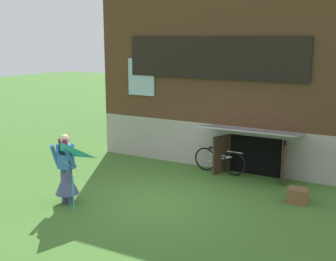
{
  "coord_description": "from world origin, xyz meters",
  "views": [
    {
      "loc": [
        4.79,
        -8.13,
        3.62
      ],
      "look_at": [
        -0.17,
        0.75,
        1.48
      ],
      "focal_mm": 46.64,
      "sensor_mm": 36.0,
      "label": 1
    }
  ],
  "objects": [
    {
      "name": "ground_plane",
      "position": [
        0.0,
        0.0,
        0.0
      ],
      "size": [
        60.0,
        60.0,
        0.0
      ],
      "primitive_type": "plane",
      "color": "#3D6B28"
    },
    {
      "name": "log_house",
      "position": [
        0.0,
        5.34,
        2.68
      ],
      "size": [
        7.41,
        5.8,
        5.35
      ],
      "color": "#9E998E",
      "rests_on": "ground_plane"
    },
    {
      "name": "person",
      "position": [
        -1.72,
        -1.12,
        0.66
      ],
      "size": [
        0.61,
        0.52,
        1.58
      ],
      "rotation": [
        0.0,
        0.0,
        0.24
      ],
      "color": "#474C75",
      "rests_on": "ground_plane"
    },
    {
      "name": "kite",
      "position": [
        -1.36,
        -1.62,
        1.21
      ],
      "size": [
        0.73,
        0.78,
        1.45
      ],
      "color": "#2DB2CC",
      "rests_on": "ground_plane"
    },
    {
      "name": "bicycle_silver",
      "position": [
        0.4,
        2.65,
        0.34
      ],
      "size": [
        1.54,
        0.15,
        0.7
      ],
      "rotation": [
        0.0,
        0.0,
        -0.07
      ],
      "color": "black",
      "rests_on": "ground_plane"
    },
    {
      "name": "wooden_crate",
      "position": [
        2.81,
        1.41,
        0.17
      ],
      "size": [
        0.44,
        0.37,
        0.34
      ],
      "primitive_type": "cube",
      "color": "brown",
      "rests_on": "ground_plane"
    }
  ]
}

